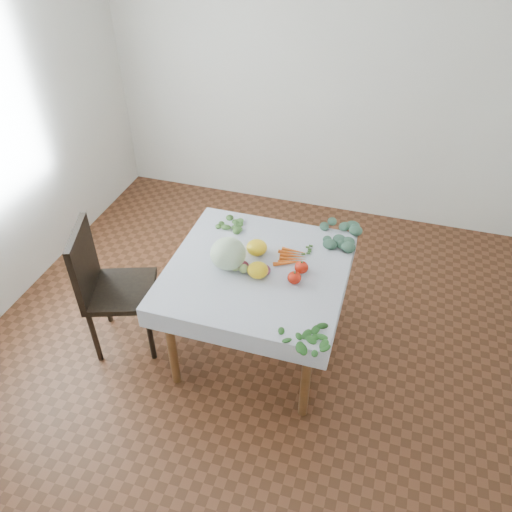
{
  "coord_description": "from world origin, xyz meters",
  "views": [
    {
      "loc": [
        0.7,
        -2.32,
        2.8
      ],
      "look_at": [
        -0.02,
        0.04,
        0.82
      ],
      "focal_mm": 35.0,
      "sensor_mm": 36.0,
      "label": 1
    }
  ],
  "objects_px": {
    "cabbage": "(228,254)",
    "heirloom_back": "(257,247)",
    "chair": "(105,282)",
    "carrot_bunch": "(291,257)",
    "table": "(257,280)"
  },
  "relations": [
    {
      "from": "cabbage",
      "to": "heirloom_back",
      "type": "xyz_separation_m",
      "value": [
        0.13,
        0.18,
        -0.05
      ]
    },
    {
      "from": "chair",
      "to": "carrot_bunch",
      "type": "height_order",
      "value": "chair"
    },
    {
      "from": "table",
      "to": "heirloom_back",
      "type": "relative_size",
      "value": 7.29
    },
    {
      "from": "chair",
      "to": "carrot_bunch",
      "type": "bearing_deg",
      "value": 17.39
    },
    {
      "from": "heirloom_back",
      "to": "carrot_bunch",
      "type": "height_order",
      "value": "heirloom_back"
    },
    {
      "from": "table",
      "to": "carrot_bunch",
      "type": "relative_size",
      "value": 4.9
    },
    {
      "from": "cabbage",
      "to": "carrot_bunch",
      "type": "bearing_deg",
      "value": 27.31
    },
    {
      "from": "heirloom_back",
      "to": "carrot_bunch",
      "type": "relative_size",
      "value": 0.67
    },
    {
      "from": "carrot_bunch",
      "to": "chair",
      "type": "bearing_deg",
      "value": -162.61
    },
    {
      "from": "heirloom_back",
      "to": "carrot_bunch",
      "type": "bearing_deg",
      "value": 2.63
    },
    {
      "from": "chair",
      "to": "heirloom_back",
      "type": "xyz_separation_m",
      "value": [
        0.96,
        0.36,
        0.24
      ]
    },
    {
      "from": "cabbage",
      "to": "heirloom_back",
      "type": "bearing_deg",
      "value": 53.04
    },
    {
      "from": "cabbage",
      "to": "heirloom_back",
      "type": "height_order",
      "value": "cabbage"
    },
    {
      "from": "table",
      "to": "heirloom_back",
      "type": "bearing_deg",
      "value": 107.97
    },
    {
      "from": "table",
      "to": "cabbage",
      "type": "xyz_separation_m",
      "value": [
        -0.18,
        -0.04,
        0.2
      ]
    }
  ]
}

